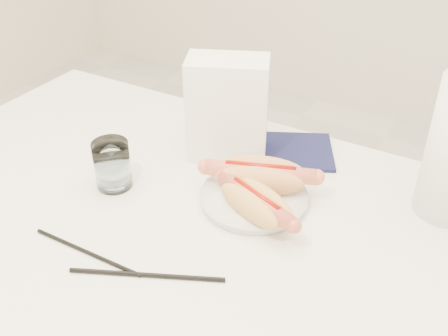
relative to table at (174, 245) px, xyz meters
The scene contains 9 objects.
table is the anchor object (origin of this frame).
plate 0.16m from the table, 48.14° to the left, with size 0.19×0.19×0.02m, color white.
hotdog_left 0.20m from the table, 54.85° to the left, with size 0.20×0.13×0.06m.
hotdog_right 0.17m from the table, 28.37° to the left, with size 0.17×0.12×0.05m.
water_glass 0.19m from the table, 169.12° to the left, with size 0.07×0.07×0.09m, color silver.
chopstick_near 0.17m from the table, 116.27° to the right, with size 0.01×0.01×0.21m, color black.
chopstick_far 0.15m from the table, 71.71° to the right, with size 0.01×0.01×0.24m, color black.
napkin_box 0.28m from the table, 95.47° to the left, with size 0.16×0.09×0.21m, color white.
navy_napkin 0.33m from the table, 71.64° to the left, with size 0.14×0.14×0.01m, color #121439.
Camera 1 is at (0.44, -0.58, 1.34)m, focal length 43.03 mm.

